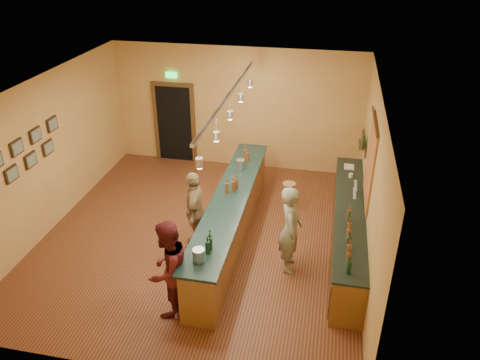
% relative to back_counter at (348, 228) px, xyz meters
% --- Properties ---
extents(floor, '(7.00, 7.00, 0.00)m').
position_rel_back_counter_xyz_m(floor, '(-2.97, -0.18, -0.49)').
color(floor, '#4F2416').
rests_on(floor, ground).
extents(ceiling, '(6.50, 7.00, 0.02)m').
position_rel_back_counter_xyz_m(ceiling, '(-2.97, -0.18, 2.71)').
color(ceiling, silver).
rests_on(ceiling, wall_back).
extents(wall_back, '(6.50, 0.02, 3.20)m').
position_rel_back_counter_xyz_m(wall_back, '(-2.97, 3.32, 1.11)').
color(wall_back, '#C28649').
rests_on(wall_back, floor).
extents(wall_front, '(6.50, 0.02, 3.20)m').
position_rel_back_counter_xyz_m(wall_front, '(-2.97, -3.68, 1.11)').
color(wall_front, '#C28649').
rests_on(wall_front, floor).
extents(wall_left, '(0.02, 7.00, 3.20)m').
position_rel_back_counter_xyz_m(wall_left, '(-6.22, -0.18, 1.11)').
color(wall_left, '#C28649').
rests_on(wall_left, floor).
extents(wall_right, '(0.02, 7.00, 3.20)m').
position_rel_back_counter_xyz_m(wall_right, '(0.28, -0.18, 1.11)').
color(wall_right, '#C28649').
rests_on(wall_right, floor).
extents(doorway, '(1.15, 0.09, 2.48)m').
position_rel_back_counter_xyz_m(doorway, '(-4.67, 3.30, 0.64)').
color(doorway, black).
rests_on(doorway, wall_back).
extents(tapestry, '(0.03, 1.40, 1.60)m').
position_rel_back_counter_xyz_m(tapestry, '(0.26, 0.22, 1.36)').
color(tapestry, '#9B3A1F').
rests_on(tapestry, wall_right).
extents(bottle_shelf, '(0.17, 0.55, 0.54)m').
position_rel_back_counter_xyz_m(bottle_shelf, '(0.20, 1.72, 1.18)').
color(bottle_shelf, '#462915').
rests_on(bottle_shelf, wall_right).
extents(picture_grid, '(0.06, 2.20, 0.70)m').
position_rel_back_counter_xyz_m(picture_grid, '(-6.18, -0.93, 1.46)').
color(picture_grid, '#382111').
rests_on(picture_grid, wall_left).
extents(back_counter, '(0.60, 4.55, 1.27)m').
position_rel_back_counter_xyz_m(back_counter, '(0.00, 0.00, 0.00)').
color(back_counter, brown).
rests_on(back_counter, floor).
extents(tasting_bar, '(0.73, 5.10, 1.38)m').
position_rel_back_counter_xyz_m(tasting_bar, '(-2.34, -0.18, 0.12)').
color(tasting_bar, brown).
rests_on(tasting_bar, floor).
extents(pendant_track, '(0.11, 4.60, 0.50)m').
position_rel_back_counter_xyz_m(pendant_track, '(-2.34, -0.18, 2.50)').
color(pendant_track, silver).
rests_on(pendant_track, ceiling).
extents(bartender, '(0.51, 0.69, 1.73)m').
position_rel_back_counter_xyz_m(bartender, '(-1.08, -0.83, 0.38)').
color(bartender, gray).
rests_on(bartender, floor).
extents(customer_a, '(0.89, 1.01, 1.75)m').
position_rel_back_counter_xyz_m(customer_a, '(-2.89, -2.38, 0.39)').
color(customer_a, '#59191E').
rests_on(customer_a, floor).
extents(customer_b, '(0.54, 1.03, 1.68)m').
position_rel_back_counter_xyz_m(customer_b, '(-2.99, -0.52, 0.35)').
color(customer_b, '#997A51').
rests_on(customer_b, floor).
extents(bar_stool, '(0.30, 0.30, 0.62)m').
position_rel_back_counter_xyz_m(bar_stool, '(-1.32, 1.36, -0.01)').
color(bar_stool, olive).
rests_on(bar_stool, floor).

